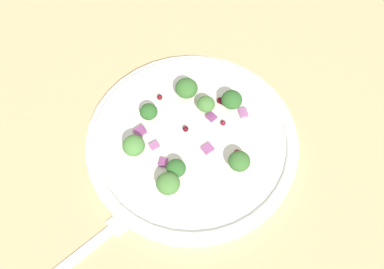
{
  "coord_description": "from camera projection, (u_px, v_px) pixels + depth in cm",
  "views": [
    {
      "loc": [
        -19.17,
        -22.09,
        55.84
      ],
      "look_at": [
        -2.37,
        2.26,
        2.7
      ],
      "focal_mm": 45.46,
      "sensor_mm": 36.0,
      "label": 1
    }
  ],
  "objects": [
    {
      "name": "ground_plane",
      "position": [
        217.0,
        152.0,
        0.64
      ],
      "size": [
        180.0,
        180.0,
        2.0
      ],
      "primitive_type": "cube",
      "color": "tan"
    },
    {
      "name": "plate",
      "position": [
        192.0,
        141.0,
        0.62
      ],
      "size": [
        27.29,
        27.29,
        1.7
      ],
      "color": "white",
      "rests_on": "ground_plane"
    },
    {
      "name": "dressing_pool",
      "position": [
        192.0,
        140.0,
        0.62
      ],
      "size": [
        15.83,
        15.83,
        0.2
      ],
      "primitive_type": "cylinder",
      "color": "white",
      "rests_on": "plate"
    },
    {
      "name": "broccoli_floret_0",
      "position": [
        149.0,
        112.0,
        0.62
      ],
      "size": [
        2.31,
        2.31,
        2.34
      ],
      "color": "#8EB77A",
      "rests_on": "plate"
    },
    {
      "name": "broccoli_floret_1",
      "position": [
        134.0,
        146.0,
        0.59
      ],
      "size": [
        2.78,
        2.78,
        2.81
      ],
      "color": "#ADD18E",
      "rests_on": "plate"
    },
    {
      "name": "broccoli_floret_2",
      "position": [
        206.0,
        104.0,
        0.63
      ],
      "size": [
        2.32,
        2.32,
        2.35
      ],
      "color": "#8EB77A",
      "rests_on": "plate"
    },
    {
      "name": "broccoli_floret_3",
      "position": [
        232.0,
        100.0,
        0.62
      ],
      "size": [
        2.72,
        2.72,
        2.75
      ],
      "color": "#ADD18E",
      "rests_on": "plate"
    },
    {
      "name": "broccoli_floret_4",
      "position": [
        176.0,
        168.0,
        0.58
      ],
      "size": [
        2.38,
        2.38,
        2.4
      ],
      "color": "#ADD18E",
      "rests_on": "plate"
    },
    {
      "name": "broccoli_floret_5",
      "position": [
        237.0,
        163.0,
        0.58
      ],
      "size": [
        2.68,
        2.68,
        2.71
      ],
      "color": "#ADD18E",
      "rests_on": "plate"
    },
    {
      "name": "broccoli_floret_6",
      "position": [
        186.0,
        89.0,
        0.64
      ],
      "size": [
        2.98,
        2.98,
        3.01
      ],
      "color": "#8EB77A",
      "rests_on": "plate"
    },
    {
      "name": "broccoli_floret_7",
      "position": [
        168.0,
        184.0,
        0.57
      ],
      "size": [
        2.85,
        2.85,
        2.88
      ],
      "color": "#9EC684",
      "rests_on": "plate"
    },
    {
      "name": "cranberry_0",
      "position": [
        220.0,
        101.0,
        0.64
      ],
      "size": [
        0.91,
        0.91,
        0.91
      ],
      "primitive_type": "sphere",
      "color": "#4C0A14",
      "rests_on": "plate"
    },
    {
      "name": "cranberry_1",
      "position": [
        160.0,
        97.0,
        0.65
      ],
      "size": [
        0.74,
        0.74,
        0.74
      ],
      "primitive_type": "sphere",
      "color": "maroon",
      "rests_on": "plate"
    },
    {
      "name": "cranberry_2",
      "position": [
        237.0,
        153.0,
        0.6
      ],
      "size": [
        0.9,
        0.9,
        0.9
      ],
      "primitive_type": "sphere",
      "color": "maroon",
      "rests_on": "plate"
    },
    {
      "name": "cranberry_3",
      "position": [
        223.0,
        123.0,
        0.63
      ],
      "size": [
        0.72,
        0.72,
        0.72
      ],
      "primitive_type": "sphere",
      "color": "maroon",
      "rests_on": "plate"
    },
    {
      "name": "cranberry_4",
      "position": [
        186.0,
        129.0,
        0.62
      ],
      "size": [
        0.76,
        0.76,
        0.76
      ],
      "primitive_type": "sphere",
      "color": "#4C0A14",
      "rests_on": "plate"
    },
    {
      "name": "onion_bit_0",
      "position": [
        154.0,
        145.0,
        0.61
      ],
      "size": [
        1.24,
        1.02,
        0.31
      ],
      "primitive_type": "cube",
      "rotation": [
        0.0,
        0.0,
        3.08
      ],
      "color": "#A35B93",
      "rests_on": "plate"
    },
    {
      "name": "onion_bit_1",
      "position": [
        211.0,
        117.0,
        0.63
      ],
      "size": [
        1.23,
        1.35,
        0.56
      ],
      "primitive_type": "cube",
      "rotation": [
        0.0,
        0.0,
        1.71
      ],
      "color": "#843D75",
      "rests_on": "plate"
    },
    {
      "name": "onion_bit_2",
      "position": [
        163.0,
        162.0,
        0.6
      ],
      "size": [
        1.56,
        1.56,
        0.32
      ],
      "primitive_type": "cube",
      "rotation": [
        0.0,
        0.0,
        0.76
      ],
      "color": "#843D75",
      "rests_on": "plate"
    },
    {
      "name": "onion_bit_3",
      "position": [
        206.0,
        146.0,
        0.61
      ],
      "size": [
        1.37,
        1.26,
        0.41
      ],
      "primitive_type": "cube",
      "rotation": [
        0.0,
        0.0,
        1.6
      ],
      "color": "#934C84",
      "rests_on": "plate"
    },
    {
      "name": "onion_bit_4",
      "position": [
        243.0,
        113.0,
        0.64
      ],
      "size": [
        1.47,
        1.62,
        0.41
      ],
      "primitive_type": "cube",
      "rotation": [
        0.0,
        0.0,
        2.8
      ],
      "color": "#A35B93",
      "rests_on": "plate"
    },
    {
      "name": "onion_bit_5",
      "position": [
        140.0,
        131.0,
        0.62
      ],
      "size": [
        1.41,
        1.23,
        0.6
      ],
      "primitive_type": "cube",
      "rotation": [
        0.0,
        0.0,
        1.6
      ],
      "color": "#843D75",
      "rests_on": "plate"
    },
    {
      "name": "fork",
      "position": [
        80.0,
        254.0,
        0.56
      ],
      "size": [
        18.68,
        3.89,
        0.5
      ],
      "color": "silver",
      "rests_on": "ground_plane"
    }
  ]
}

